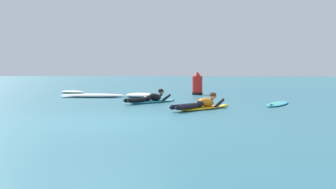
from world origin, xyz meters
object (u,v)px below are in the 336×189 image
object	(u,v)px
channel_marker_buoy	(197,85)
surfer_near	(203,105)
surfer_far	(152,99)
drifting_surfboard	(278,104)

from	to	relation	value
channel_marker_buoy	surfer_near	bearing A→B (deg)	-85.99
surfer_near	surfer_far	bearing A→B (deg)	132.51
surfer_near	surfer_far	distance (m)	2.86
surfer_far	channel_marker_buoy	world-z (taller)	channel_marker_buoy
surfer_near	drifting_surfboard	bearing A→B (deg)	35.20
surfer_near	channel_marker_buoy	world-z (taller)	channel_marker_buoy
surfer_far	channel_marker_buoy	bearing A→B (deg)	73.09
surfer_near	surfer_far	size ratio (longest dim) A/B	1.07
drifting_surfboard	surfer_far	bearing A→B (deg)	175.62
surfer_near	drifting_surfboard	distance (m)	3.07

